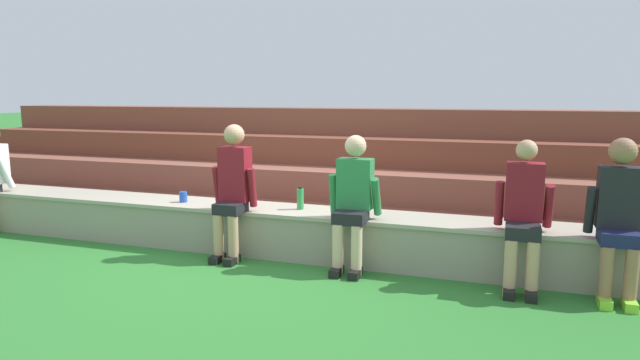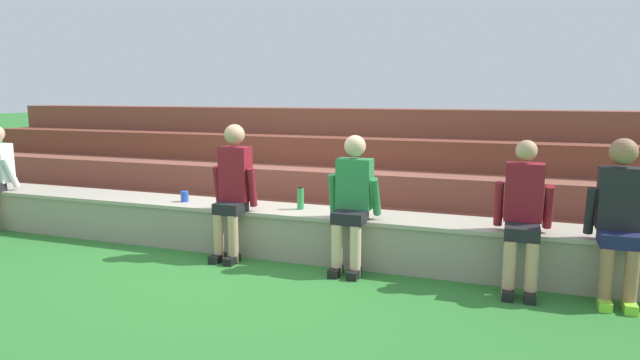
{
  "view_description": "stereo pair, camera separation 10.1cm",
  "coord_description": "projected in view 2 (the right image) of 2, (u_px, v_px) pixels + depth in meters",
  "views": [
    {
      "loc": [
        2.61,
        -5.16,
        1.79
      ],
      "look_at": [
        0.75,
        0.3,
        0.86
      ],
      "focal_mm": 30.48,
      "sensor_mm": 36.0,
      "label": 1
    },
    {
      "loc": [
        2.71,
        -5.13,
        1.79
      ],
      "look_at": [
        0.75,
        0.3,
        0.86
      ],
      "focal_mm": 30.48,
      "sensor_mm": 36.0,
      "label": 2
    }
  ],
  "objects": [
    {
      "name": "stone_seating_wall",
      "position": [
        258.0,
        227.0,
        6.19
      ],
      "size": [
        8.69,
        0.64,
        0.52
      ],
      "color": "gray",
      "rests_on": "ground"
    },
    {
      "name": "water_bottle_near_right",
      "position": [
        300.0,
        199.0,
        5.99
      ],
      "size": [
        0.07,
        0.07,
        0.25
      ],
      "color": "green",
      "rests_on": "stone_seating_wall"
    },
    {
      "name": "person_far_right",
      "position": [
        619.0,
        215.0,
        4.62
      ],
      "size": [
        0.52,
        0.53,
        1.41
      ],
      "color": "#996B4C",
      "rests_on": "ground"
    },
    {
      "name": "person_right_of_center",
      "position": [
        523.0,
        213.0,
        4.9
      ],
      "size": [
        0.51,
        0.6,
        1.37
      ],
      "color": "tan",
      "rests_on": "ground"
    },
    {
      "name": "person_left_of_center",
      "position": [
        233.0,
        187.0,
        5.86
      ],
      "size": [
        0.5,
        0.51,
        1.46
      ],
      "color": "tan",
      "rests_on": "ground"
    },
    {
      "name": "ground_plane",
      "position": [
        246.0,
        258.0,
        5.96
      ],
      "size": [
        80.0,
        80.0,
        0.0
      ],
      "primitive_type": "plane",
      "color": "#2D752D"
    },
    {
      "name": "brick_bleachers",
      "position": [
        316.0,
        176.0,
        7.93
      ],
      "size": [
        11.55,
        2.29,
        1.56
      ],
      "color": "brown",
      "rests_on": "ground"
    },
    {
      "name": "person_center",
      "position": [
        352.0,
        199.0,
        5.44
      ],
      "size": [
        0.53,
        0.54,
        1.37
      ],
      "color": "beige",
      "rests_on": "ground"
    },
    {
      "name": "plastic_cup_right_end",
      "position": [
        185.0,
        196.0,
        6.41
      ],
      "size": [
        0.09,
        0.09,
        0.12
      ],
      "primitive_type": "cylinder",
      "color": "blue",
      "rests_on": "stone_seating_wall"
    }
  ]
}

